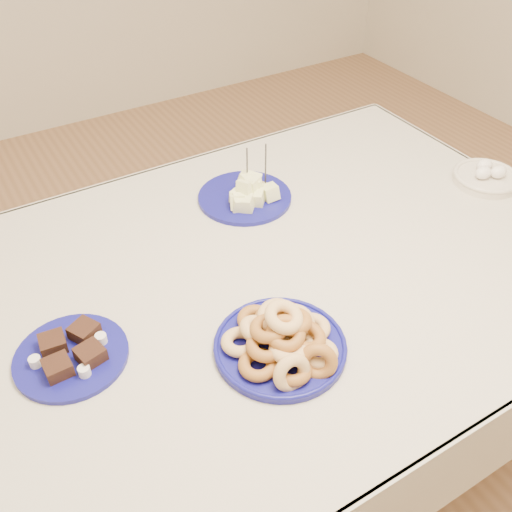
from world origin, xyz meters
The scene contains 7 objects.
ground centered at (0.00, 0.00, 0.00)m, with size 5.00×5.00×0.00m, color #946946.
dining_table centered at (0.00, 0.00, 0.64)m, with size 1.71×1.11×0.75m.
donut_platter centered at (-0.05, -0.23, 0.78)m, with size 0.32×0.32×0.12m.
melon_plate centered at (0.16, 0.26, 0.77)m, with size 0.29×0.29×0.09m.
brownie_plate centered at (-0.41, -0.03, 0.76)m, with size 0.25×0.25×0.04m.
candle_holder centered at (0.19, 0.27, 0.76)m, with size 0.10×0.10×0.15m.
egg_bowl centered at (0.78, 0.00, 0.77)m, with size 0.22×0.22×0.06m.
Camera 1 is at (-0.48, -0.84, 1.63)m, focal length 40.00 mm.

